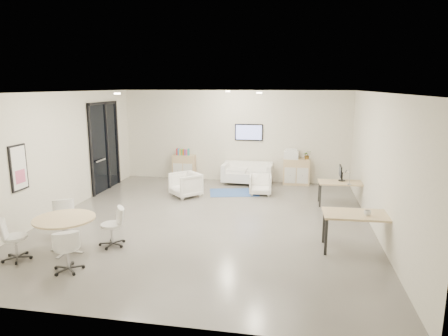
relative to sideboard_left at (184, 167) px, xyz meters
The scene contains 20 objects.
room_shell 4.78m from the sideboard_left, 66.96° to the right, with size 9.60×10.60×4.80m.
glass_door 2.96m from the sideboard_left, 140.59° to the right, with size 0.09×1.90×2.85m.
artwork 6.35m from the sideboard_left, 110.20° to the right, with size 0.05×0.54×1.04m.
wall_tv 2.66m from the sideboard_left, ahead, with size 0.98×0.06×0.58m.
ceiling_spots 4.67m from the sideboard_left, 64.82° to the right, with size 3.14×4.14×0.03m.
sideboard_left is the anchor object (origin of this frame).
sideboard_right 4.00m from the sideboard_left, ahead, with size 0.90×0.43×0.90m.
books 0.56m from the sideboard_left, behind, with size 0.47×0.14×0.22m.
printer 3.86m from the sideboard_left, ahead, with size 0.50×0.42×0.34m.
loveseat 2.34m from the sideboard_left, ahead, with size 1.73×0.92×0.64m.
blue_rug 2.57m from the sideboard_left, 35.69° to the right, with size 1.53×1.02×0.01m, color #314997.
armchair_left 2.26m from the sideboard_left, 73.26° to the right, with size 0.79×0.74×0.81m, color white.
armchair_right 3.27m from the sideboard_left, 27.72° to the right, with size 0.67×0.63×0.69m, color white.
desk_rear 5.75m from the sideboard_left, 23.43° to the right, with size 1.35×0.73×0.68m.
desk_front 7.68m from the sideboard_left, 46.24° to the right, with size 1.56×0.82×0.80m.
monitor 5.67m from the sideboard_left, 22.20° to the right, with size 0.20×0.50×0.44m.
round_table 6.71m from the sideboard_left, 95.27° to the right, with size 1.21×1.21×0.74m.
meeting_chairs 6.70m from the sideboard_left, 95.27° to the right, with size 2.33×2.33×0.82m.
plant_cabinet 4.37m from the sideboard_left, ahead, with size 0.26×0.29×0.23m, color #3F7F3F.
cup 7.82m from the sideboard_left, 46.32° to the right, with size 0.14×0.11×0.14m, color white.
Camera 1 is at (2.10, -9.39, 3.35)m, focal length 32.00 mm.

